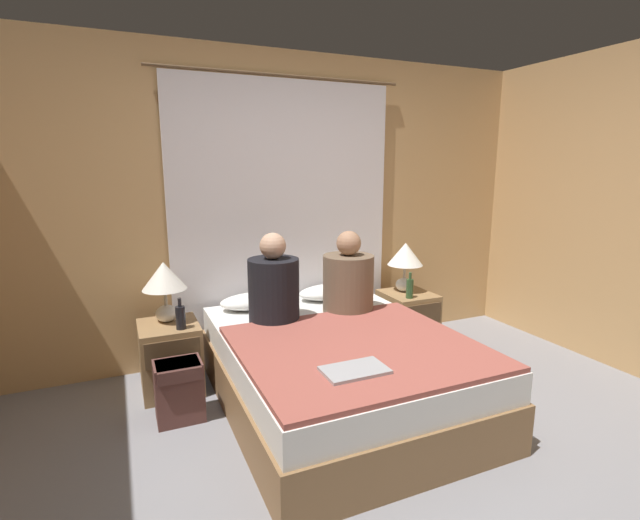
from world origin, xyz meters
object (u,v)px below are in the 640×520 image
at_px(person_right_in_bed, 348,280).
at_px(beer_bottle_on_right_stand, 410,288).
at_px(lamp_left, 164,281).
at_px(pillow_left, 257,301).
at_px(beer_bottle_on_left_stand, 181,317).
at_px(nightstand_left, 170,357).
at_px(bed, 337,370).
at_px(nightstand_right, 407,320).
at_px(pillow_right, 332,292).
at_px(laptop_on_bed, 355,370).
at_px(backpack_on_floor, 179,387).
at_px(lamp_right, 405,258).
at_px(person_left_in_bed, 274,286).

height_order(person_right_in_bed, beer_bottle_on_right_stand, person_right_in_bed).
xyz_separation_m(lamp_left, pillow_left, (0.69, 0.05, -0.24)).
bearing_deg(pillow_left, beer_bottle_on_left_stand, -158.09).
height_order(nightstand_left, person_right_in_bed, person_right_in_bed).
relative_size(bed, nightstand_right, 3.90).
relative_size(pillow_right, beer_bottle_on_right_stand, 2.63).
height_order(lamp_left, laptop_on_bed, lamp_left).
bearing_deg(laptop_on_bed, backpack_on_floor, 134.74).
relative_size(pillow_left, backpack_on_floor, 1.50).
bearing_deg(lamp_right, person_left_in_bed, -166.48).
height_order(pillow_right, person_left_in_bed, person_left_in_bed).
xyz_separation_m(lamp_right, pillow_left, (-1.34, 0.05, -0.24)).
bearing_deg(laptop_on_bed, beer_bottle_on_right_stand, 45.28).
bearing_deg(beer_bottle_on_right_stand, bed, -150.35).
relative_size(bed, backpack_on_floor, 4.97).
distance_m(pillow_left, pillow_right, 0.65).
relative_size(person_left_in_bed, beer_bottle_on_left_stand, 2.94).
bearing_deg(backpack_on_floor, beer_bottle_on_right_stand, 9.10).
height_order(bed, person_right_in_bed, person_right_in_bed).
relative_size(lamp_left, pillow_left, 0.75).
xyz_separation_m(pillow_left, beer_bottle_on_left_stand, (-0.61, -0.25, 0.02)).
distance_m(laptop_on_bed, backpack_on_floor, 1.20).
relative_size(nightstand_right, beer_bottle_on_left_stand, 2.27).
distance_m(bed, person_right_in_bed, 0.71).
relative_size(beer_bottle_on_left_stand, beer_bottle_on_right_stand, 0.98).
bearing_deg(person_right_in_bed, beer_bottle_on_left_stand, 174.51).
xyz_separation_m(pillow_left, laptop_on_bed, (0.13, -1.38, -0.02)).
xyz_separation_m(bed, lamp_right, (1.01, 0.73, 0.55)).
bearing_deg(bed, beer_bottle_on_right_stand, 29.65).
relative_size(bed, person_left_in_bed, 3.01).
xyz_separation_m(lamp_left, beer_bottle_on_left_stand, (0.07, -0.20, -0.22)).
distance_m(nightstand_left, pillow_left, 0.76).
bearing_deg(nightstand_right, nightstand_left, 180.00).
relative_size(bed, beer_bottle_on_left_stand, 8.85).
height_order(nightstand_left, lamp_right, lamp_right).
distance_m(beer_bottle_on_left_stand, laptop_on_bed, 1.36).
xyz_separation_m(bed, person_left_in_bed, (-0.30, 0.41, 0.51)).
bearing_deg(nightstand_left, person_left_in_bed, -19.34).
bearing_deg(beer_bottle_on_left_stand, pillow_right, 11.05).
distance_m(pillow_left, beer_bottle_on_left_stand, 0.66).
xyz_separation_m(person_left_in_bed, laptop_on_bed, (0.11, -1.02, -0.22)).
height_order(beer_bottle_on_left_stand, beer_bottle_on_right_stand, beer_bottle_on_right_stand).
distance_m(bed, person_left_in_bed, 0.73).
xyz_separation_m(beer_bottle_on_left_stand, beer_bottle_on_right_stand, (1.87, 0.00, 0.00)).
bearing_deg(pillow_right, laptop_on_bed, -110.51).
bearing_deg(nightstand_left, nightstand_right, 0.00).
bearing_deg(lamp_right, beer_bottle_on_right_stand, -111.78).
xyz_separation_m(nightstand_left, lamp_left, (0.00, 0.07, 0.55)).
distance_m(lamp_left, lamp_right, 2.02).
height_order(nightstand_right, person_left_in_bed, person_left_in_bed).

